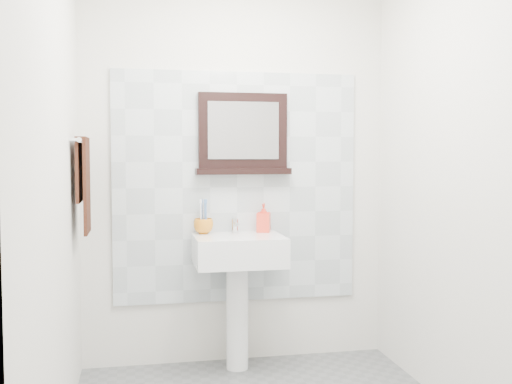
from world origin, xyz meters
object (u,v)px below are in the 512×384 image
toothbrush_cup (203,226)px  hand_towel (84,178)px  soap_dispenser (264,218)px  framed_mirror (243,136)px  pedestal_sink (238,265)px

toothbrush_cup → hand_towel: bearing=-161.4°
soap_dispenser → hand_towel: size_ratio=0.34×
toothbrush_cup → framed_mirror: (0.27, 0.06, 0.58)m
toothbrush_cup → pedestal_sink: bearing=-32.5°
framed_mirror → hand_towel: size_ratio=1.13×
toothbrush_cup → framed_mirror: 0.64m
toothbrush_cup → framed_mirror: bearing=12.1°
pedestal_sink → soap_dispenser: soap_dispenser is taller
pedestal_sink → framed_mirror: framed_mirror is taller
soap_dispenser → framed_mirror: 0.55m
toothbrush_cup → hand_towel: 0.82m
pedestal_sink → framed_mirror: size_ratio=1.55×
soap_dispenser → hand_towel: hand_towel is taller
framed_mirror → hand_towel: 1.05m
pedestal_sink → toothbrush_cup: bearing=147.5°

